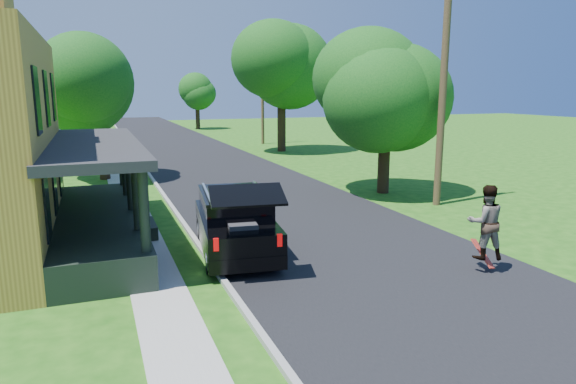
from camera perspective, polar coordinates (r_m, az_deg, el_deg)
name	(u,v)px	position (r m, az deg, el deg)	size (l,w,h in m)	color
ground	(389,276)	(13.46, 11.16, -9.16)	(140.00, 140.00, 0.00)	#1A5210
street	(214,167)	(31.73, -8.23, 2.77)	(8.00, 120.00, 0.02)	black
curb	(146,171)	(31.11, -15.53, 2.31)	(0.15, 120.00, 0.12)	#979893
sidewalk	(118,172)	(31.01, -18.38, 2.11)	(1.30, 120.00, 0.03)	#9D9C95
front_walk	(4,249)	(17.49, -29.01, -5.59)	(6.50, 1.20, 0.03)	#9D9C95
neighbor_house_far	(7,95)	(51.08, -28.78, 9.44)	(12.78, 12.78, 8.30)	#B2AC9D
black_suv	(235,223)	(14.80, -5.87, -3.43)	(2.53, 5.28, 2.37)	black
skateboarder	(486,222)	(14.06, 21.10, -3.13)	(1.12, 0.99, 1.93)	black
skateboard	(482,254)	(14.47, 20.80, -6.51)	(0.32, 0.78, 0.69)	#A51C0E
tree_left_mid	(98,85)	(28.44, -20.37, 11.11)	(5.21, 4.96, 7.43)	black
tree_left_far	(43,89)	(43.42, -25.60, 10.31)	(5.21, 5.22, 7.27)	black
tree_right_near	(386,85)	(23.55, 10.79, 11.62)	(5.24, 5.20, 7.50)	black
tree_right_mid	(281,59)	(39.31, -0.83, 14.54)	(6.93, 6.63, 10.17)	black
tree_right_far	(196,91)	(62.35, -10.14, 10.99)	(5.12, 4.83, 6.81)	black
utility_pole_near	(444,67)	(21.50, 16.98, 13.16)	(1.81, 0.31, 10.73)	#492F22
utility_pole_far	(262,84)	(44.62, -2.87, 11.87)	(1.60, 0.28, 9.87)	#492F22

